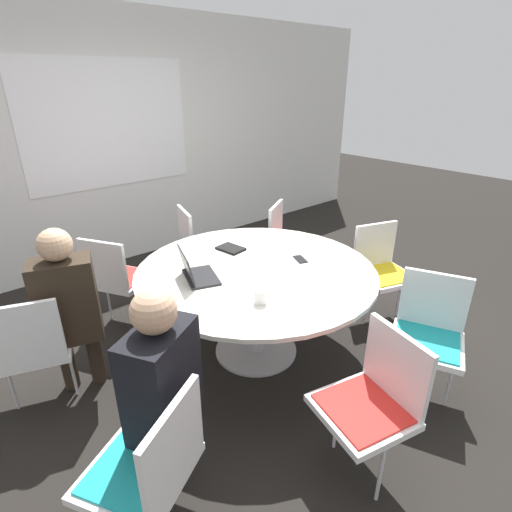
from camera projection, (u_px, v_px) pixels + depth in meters
name	position (u px, v px, depth m)	size (l,w,h in m)	color
ground_plane	(256.00, 350.00, 3.20)	(16.00, 16.00, 0.00)	black
wall_back	(110.00, 143.00, 4.33)	(8.00, 0.07, 2.70)	silver
conference_table	(256.00, 282.00, 2.95)	(1.74, 1.74, 0.73)	#B7B7BC
chair_0	(31.00, 344.00, 2.43)	(0.55, 0.54, 0.85)	white
chair_1	(150.00, 464.00, 1.68)	(0.59, 0.58, 0.85)	white
chair_2	(374.00, 396.00, 2.03)	(0.51, 0.53, 0.85)	white
chair_3	(429.00, 329.00, 2.58)	(0.56, 0.57, 0.85)	white
chair_4	(382.00, 266.00, 3.46)	(0.55, 0.54, 0.85)	white
chair_5	(287.00, 238.00, 4.05)	(0.59, 0.59, 0.85)	white
chair_6	(199.00, 242.00, 3.96)	(0.52, 0.54, 0.85)	white
chair_7	(116.00, 275.00, 3.30)	(0.58, 0.59, 0.85)	white
person_0	(68.00, 303.00, 2.50)	(0.41, 0.34, 1.20)	#2D2319
person_1	(160.00, 386.00, 1.83)	(0.42, 0.37, 1.20)	black
laptop	(195.00, 272.00, 2.73)	(0.32, 0.37, 0.21)	#232326
spiral_notebook	(231.00, 249.00, 3.22)	(0.18, 0.23, 0.02)	black
coffee_cup	(260.00, 296.00, 2.44)	(0.08, 0.08, 0.09)	white
cell_phone	(300.00, 259.00, 3.04)	(0.12, 0.16, 0.01)	black
handbag	(428.00, 332.00, 3.18)	(0.36, 0.16, 0.28)	#661E56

